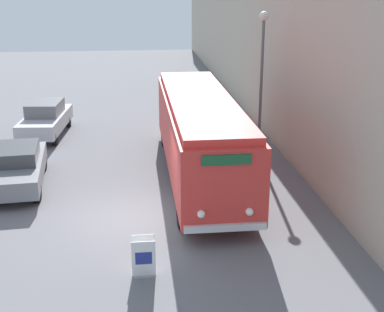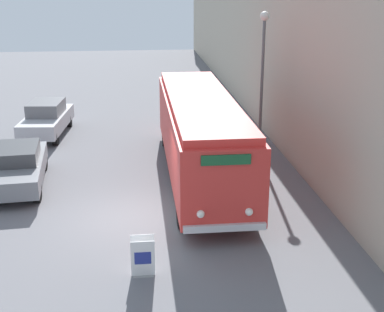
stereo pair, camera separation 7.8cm
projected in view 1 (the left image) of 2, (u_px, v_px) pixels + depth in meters
name	position (u px, v px, depth m)	size (l,w,h in m)	color
ground_plane	(136.00, 218.00, 16.58)	(80.00, 80.00, 0.00)	slate
building_wall_right	(265.00, 53.00, 25.50)	(0.30, 60.00, 7.33)	#B2A893
vintage_bus	(200.00, 132.00, 19.40)	(2.41, 11.08, 3.05)	black
sign_board	(144.00, 258.00, 13.22)	(0.59, 0.39, 1.05)	gray
streetlamp	(262.00, 63.00, 21.15)	(0.36, 0.36, 5.85)	#595E60
parked_car_near	(15.00, 167.00, 18.83)	(2.24, 4.64, 1.45)	black
parked_car_mid	(46.00, 119.00, 24.96)	(2.09, 4.60, 1.60)	black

